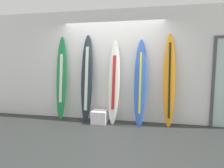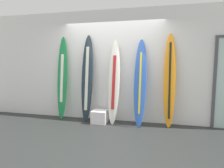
# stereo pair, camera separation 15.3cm
# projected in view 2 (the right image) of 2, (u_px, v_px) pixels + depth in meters

# --- Properties ---
(ground) EXTENTS (8.00, 8.00, 0.04)m
(ground) POSITION_uv_depth(u_px,v_px,m) (100.00, 138.00, 3.85)
(ground) COLOR #282A29
(wall_back) EXTENTS (7.20, 0.20, 2.80)m
(wall_back) POSITION_uv_depth(u_px,v_px,m) (114.00, 66.00, 4.95)
(wall_back) COLOR white
(wall_back) RESTS_ON ground
(surfboard_emerald) EXTENTS (0.29, 0.30, 2.17)m
(surfboard_emerald) POSITION_uv_depth(u_px,v_px,m) (62.00, 79.00, 5.03)
(surfboard_emerald) COLOR #1B8041
(surfboard_emerald) RESTS_ON ground
(surfboard_charcoal) EXTENTS (0.30, 0.39, 2.19)m
(surfboard_charcoal) POSITION_uv_depth(u_px,v_px,m) (87.00, 79.00, 4.83)
(surfboard_charcoal) COLOR #1B2731
(surfboard_charcoal) RESTS_ON ground
(surfboard_ivory) EXTENTS (0.29, 0.42, 2.03)m
(surfboard_ivory) POSITION_uv_depth(u_px,v_px,m) (114.00, 82.00, 4.65)
(surfboard_ivory) COLOR silver
(surfboard_ivory) RESTS_ON ground
(surfboard_cobalt) EXTENTS (0.29, 0.48, 2.05)m
(surfboard_cobalt) POSITION_uv_depth(u_px,v_px,m) (140.00, 83.00, 4.48)
(surfboard_cobalt) COLOR blue
(surfboard_cobalt) RESTS_ON ground
(surfboard_sunset) EXTENTS (0.28, 0.31, 2.17)m
(surfboard_sunset) POSITION_uv_depth(u_px,v_px,m) (170.00, 81.00, 4.39)
(surfboard_sunset) COLOR orange
(surfboard_sunset) RESTS_ON ground
(display_block_left) EXTENTS (0.38, 0.38, 0.31)m
(display_block_left) POSITION_uv_depth(u_px,v_px,m) (100.00, 117.00, 4.77)
(display_block_left) COLOR white
(display_block_left) RESTS_ON ground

